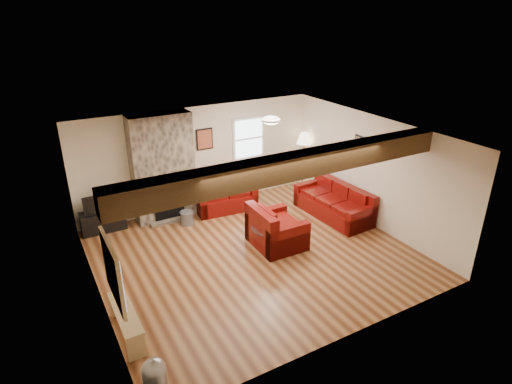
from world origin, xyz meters
TOP-DOWN VIEW (x-y plane):
  - room at (0.00, 0.00)m, footprint 8.00×8.00m
  - oak_beam at (0.00, -1.25)m, footprint 6.00×0.36m
  - chimney_breast at (-1.00, 2.49)m, footprint 1.40×0.67m
  - back_window at (1.35, 2.71)m, footprint 0.90×0.08m
  - hatch_window at (-2.96, -1.50)m, footprint 0.08×1.00m
  - ceiling_dome at (0.90, 0.90)m, footprint 0.40×0.40m
  - artwork_back at (0.15, 2.71)m, footprint 0.42×0.06m
  - artwork_right at (2.96, 0.30)m, footprint 0.06×0.55m
  - sofa_three at (2.48, 0.59)m, footprint 0.95×2.04m
  - loveseat at (0.40, 2.23)m, footprint 1.55×0.99m
  - armchair_red at (0.60, 0.11)m, footprint 0.97×1.10m
  - coffee_table at (0.51, 0.07)m, footprint 0.98×0.98m
  - tv_cabinet at (-2.45, 2.53)m, footprint 0.95×0.38m
  - television at (-2.45, 2.53)m, footprint 0.75×0.10m
  - floor_lamp at (2.80, 2.30)m, footprint 0.41×0.41m
  - pine_bench at (-2.83, -1.08)m, footprint 0.28×1.19m
  - pedal_bin at (-2.82, -2.55)m, footprint 0.32×0.32m
  - coal_bucket at (-0.71, 1.92)m, footprint 0.33×0.33m

SIDE VIEW (x-z plane):
  - coal_bucket at x=-0.71m, z-range 0.00..0.31m
  - pine_bench at x=-2.83m, z-range 0.00..0.44m
  - tv_cabinet at x=-2.45m, z-range 0.00..0.47m
  - coffee_table at x=0.51m, z-range -0.02..0.49m
  - pedal_bin at x=-2.82m, z-range 0.00..0.76m
  - sofa_three at x=2.48m, z-range 0.00..0.77m
  - loveseat at x=0.40m, z-range 0.00..0.78m
  - armchair_red at x=0.60m, z-range 0.00..0.88m
  - television at x=-2.45m, z-range 0.47..0.91m
  - chimney_breast at x=-1.00m, z-range -0.03..2.47m
  - room at x=0.00m, z-range -2.75..5.25m
  - floor_lamp at x=2.80m, z-range 0.56..2.15m
  - hatch_window at x=-2.96m, z-range 1.00..1.90m
  - back_window at x=1.35m, z-range 1.00..2.10m
  - artwork_back at x=0.15m, z-range 1.44..1.96m
  - artwork_right at x=2.96m, z-range 1.54..1.96m
  - oak_beam at x=0.00m, z-range 2.12..2.50m
  - ceiling_dome at x=0.90m, z-range 2.35..2.53m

